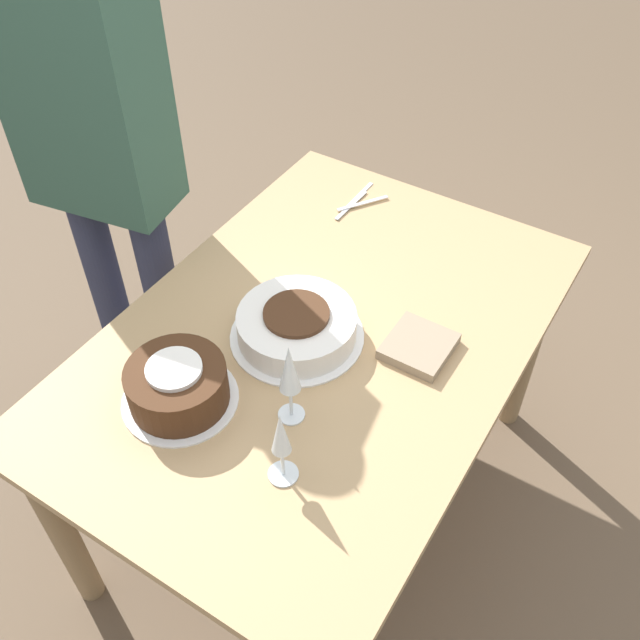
{
  "coord_description": "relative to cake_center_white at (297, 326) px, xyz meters",
  "views": [
    {
      "loc": [
        1.05,
        0.66,
        2.07
      ],
      "look_at": [
        0.0,
        0.0,
        0.82
      ],
      "focal_mm": 40.0,
      "sensor_mm": 36.0,
      "label": 1
    }
  ],
  "objects": [
    {
      "name": "napkin_stack",
      "position": [
        -0.12,
        0.28,
        -0.03
      ],
      "size": [
        0.16,
        0.15,
        0.03
      ],
      "color": "gray",
      "rests_on": "dining_table"
    },
    {
      "name": "wine_glass_far",
      "position": [
        0.35,
        0.2,
        0.09
      ],
      "size": [
        0.07,
        0.07,
        0.21
      ],
      "color": "silver",
      "rests_on": "dining_table"
    },
    {
      "name": "cake_center_white",
      "position": [
        0.0,
        0.0,
        0.0
      ],
      "size": [
        0.34,
        0.34,
        0.09
      ],
      "color": "white",
      "rests_on": "dining_table"
    },
    {
      "name": "dining_table",
      "position": [
        -0.04,
        0.04,
        -0.15
      ],
      "size": [
        1.41,
        0.96,
        0.77
      ],
      "color": "tan",
      "rests_on": "ground_plane"
    },
    {
      "name": "wine_glass_near",
      "position": [
        0.21,
        0.12,
        0.11
      ],
      "size": [
        0.06,
        0.06,
        0.23
      ],
      "color": "silver",
      "rests_on": "dining_table"
    },
    {
      "name": "ground_plane",
      "position": [
        -0.04,
        0.04,
        -0.8
      ],
      "size": [
        12.0,
        12.0,
        0.0
      ],
      "primitive_type": "plane",
      "color": "brown"
    },
    {
      "name": "cake_front_chocolate",
      "position": [
        0.31,
        -0.12,
        0.01
      ],
      "size": [
        0.27,
        0.27,
        0.12
      ],
      "color": "white",
      "rests_on": "dining_table"
    },
    {
      "name": "person_cutting",
      "position": [
        -0.11,
        -0.72,
        0.26
      ],
      "size": [
        0.28,
        0.43,
        1.76
      ],
      "rotation": [
        0.0,
        0.0,
        1.74
      ],
      "color": "#2D334C",
      "rests_on": "ground_plane"
    },
    {
      "name": "fork_pile",
      "position": [
        -0.57,
        -0.15,
        -0.03
      ],
      "size": [
        0.22,
        0.1,
        0.01
      ],
      "color": "silver",
      "rests_on": "dining_table"
    }
  ]
}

